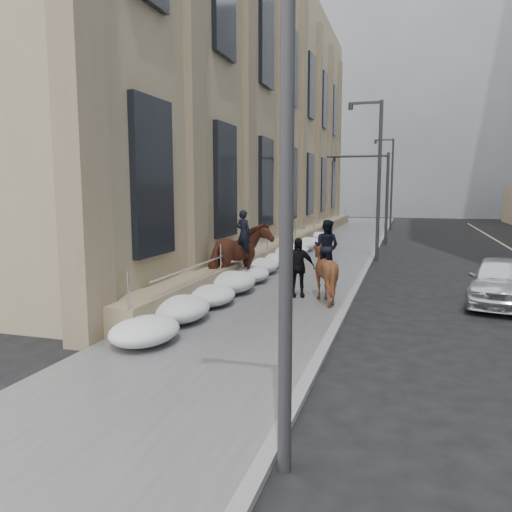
{
  "coord_description": "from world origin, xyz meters",
  "views": [
    {
      "loc": [
        4.33,
        -11.98,
        3.7
      ],
      "look_at": [
        0.06,
        2.07,
        1.7
      ],
      "focal_mm": 35.0,
      "sensor_mm": 36.0,
      "label": 1
    }
  ],
  "objects_px": {
    "mounted_horse_left": "(240,254)",
    "mounted_horse_right": "(324,268)",
    "pedestrian": "(297,267)",
    "car_silver": "(501,281)"
  },
  "relations": [
    {
      "from": "mounted_horse_left",
      "to": "mounted_horse_right",
      "type": "bearing_deg",
      "value": 177.54
    },
    {
      "from": "mounted_horse_left",
      "to": "car_silver",
      "type": "bearing_deg",
      "value": -157.52
    },
    {
      "from": "mounted_horse_right",
      "to": "pedestrian",
      "type": "height_order",
      "value": "mounted_horse_right"
    },
    {
      "from": "mounted_horse_left",
      "to": "car_silver",
      "type": "distance_m",
      "value": 8.75
    },
    {
      "from": "mounted_horse_right",
      "to": "mounted_horse_left",
      "type": "bearing_deg",
      "value": -6.01
    },
    {
      "from": "pedestrian",
      "to": "car_silver",
      "type": "distance_m",
      "value": 6.49
    },
    {
      "from": "car_silver",
      "to": "pedestrian",
      "type": "bearing_deg",
      "value": -157.08
    },
    {
      "from": "mounted_horse_right",
      "to": "car_silver",
      "type": "distance_m",
      "value": 5.66
    },
    {
      "from": "mounted_horse_right",
      "to": "pedestrian",
      "type": "xyz_separation_m",
      "value": [
        -0.95,
        0.36,
        -0.08
      ]
    },
    {
      "from": "car_silver",
      "to": "mounted_horse_left",
      "type": "bearing_deg",
      "value": -167.3
    }
  ]
}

